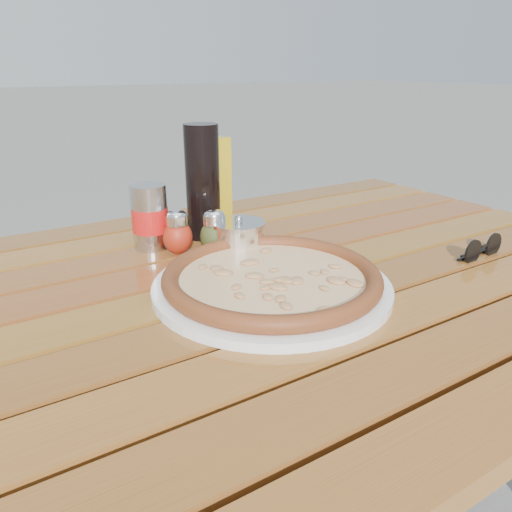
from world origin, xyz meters
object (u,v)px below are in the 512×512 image
pepper_shaker (178,233)px  olive_oil_cruet (213,184)px  pizza (272,277)px  soda_can (150,218)px  parmesan_tin (239,237)px  dark_bottle (203,182)px  oregano_shaker (215,232)px  plate (272,286)px  sunglasses (482,249)px  table (262,319)px

pepper_shaker → olive_oil_cruet: size_ratio=0.39×
pizza → soda_can: soda_can is taller
olive_oil_cruet → parmesan_tin: size_ratio=1.99×
pepper_shaker → dark_bottle: dark_bottle is taller
pizza → parmesan_tin: bearing=75.9°
oregano_shaker → olive_oil_cruet: size_ratio=0.39×
plate → oregano_shaker: 0.20m
soda_can → olive_oil_cruet: olive_oil_cruet is taller
olive_oil_cruet → sunglasses: size_ratio=1.91×
parmesan_tin → oregano_shaker: bearing=143.0°
table → pepper_shaker: (-0.07, 0.18, 0.11)m
plate → parmesan_tin: (0.04, 0.17, 0.02)m
pizza → parmesan_tin: parmesan_tin is taller
oregano_shaker → olive_oil_cruet: bearing=63.2°
table → sunglasses: size_ratio=12.75×
pepper_shaker → dark_bottle: size_ratio=0.37×
soda_can → olive_oil_cruet: bearing=12.3°
pepper_shaker → dark_bottle: bearing=35.0°
sunglasses → olive_oil_cruet: bearing=126.6°
pizza → soda_can: bearing=106.1°
pizza → olive_oil_cruet: 0.33m
table → soda_can: soda_can is taller
pizza → sunglasses: size_ratio=3.81×
plate → olive_oil_cruet: 0.33m
dark_bottle → soda_can: (-0.11, -0.00, -0.05)m
soda_can → table: bearing=-66.8°
dark_bottle → olive_oil_cruet: bearing=37.8°
oregano_shaker → dark_bottle: size_ratio=0.37×
oregano_shaker → parmesan_tin: 0.04m
oregano_shaker → pizza: bearing=-92.1°
pizza → plate: bearing=33.7°
oregano_shaker → parmesan_tin: size_ratio=0.78×
plate → sunglasses: 0.40m
oregano_shaker → soda_can: soda_can is taller
sunglasses → soda_can: bearing=139.6°
plate → table: bearing=71.5°
dark_bottle → table: bearing=-93.5°
pizza → olive_oil_cruet: size_ratio=1.99×
pizza → parmesan_tin: size_ratio=3.97×
plate → pizza: 0.02m
parmesan_tin → plate: bearing=-104.1°
sunglasses → oregano_shaker: bearing=141.3°
oregano_shaker → sunglasses: 0.48m
table → sunglasses: bearing=-19.6°
plate → oregano_shaker: bearing=87.9°
sunglasses → plate: bearing=165.1°
soda_can → parmesan_tin: size_ratio=1.14×
dark_bottle → parmesan_tin: 0.14m
table → olive_oil_cruet: bearing=79.2°
oregano_shaker → soda_can: bearing=135.8°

